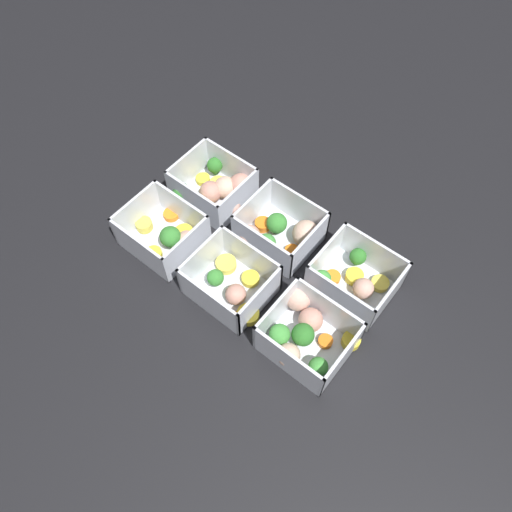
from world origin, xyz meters
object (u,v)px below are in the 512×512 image
(container_near_right, at_px, (217,189))
(container_near_left, at_px, (353,280))
(container_far_right, at_px, (167,235))
(container_far_left, at_px, (304,332))
(container_far_center, at_px, (231,285))
(container_near_center, at_px, (280,232))

(container_near_right, bearing_deg, container_near_left, 179.01)
(container_near_right, relative_size, container_far_right, 1.05)
(container_far_left, xyz_separation_m, container_far_center, (0.15, 0.01, -0.00))
(container_near_left, xyz_separation_m, container_far_center, (0.16, 0.14, -0.00))
(container_far_center, distance_m, container_far_right, 0.16)
(container_near_center, relative_size, container_far_left, 0.89)
(container_near_left, relative_size, container_far_center, 0.89)
(container_near_right, relative_size, container_far_center, 0.98)
(container_near_left, relative_size, container_near_center, 0.95)
(container_near_left, bearing_deg, container_far_right, 22.98)
(container_near_left, bearing_deg, container_far_center, 41.44)
(container_near_right, bearing_deg, container_far_left, 155.92)
(container_near_center, height_order, container_far_center, same)
(container_near_center, relative_size, container_far_right, 1.01)
(container_near_left, distance_m, container_near_center, 0.16)
(container_near_right, distance_m, container_far_center, 0.22)
(container_far_left, relative_size, container_far_right, 1.14)
(container_far_left, height_order, container_far_right, same)
(container_near_right, xyz_separation_m, container_far_left, (-0.31, 0.14, 0.00))
(container_near_left, bearing_deg, container_far_left, 86.83)
(container_near_left, height_order, container_far_left, same)
(container_far_center, bearing_deg, container_near_center, -89.95)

